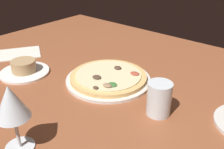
# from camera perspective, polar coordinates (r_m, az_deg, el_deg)

# --- Properties ---
(dining_table) EXTENTS (1.50, 1.10, 0.04)m
(dining_table) POSITION_cam_1_polar(r_m,az_deg,el_deg) (0.86, 0.86, -3.28)
(dining_table) COLOR brown
(dining_table) RESTS_ON ground
(pizza_main) EXTENTS (0.28, 0.28, 0.03)m
(pizza_main) POSITION_cam_1_polar(r_m,az_deg,el_deg) (0.86, -0.84, -0.76)
(pizza_main) COLOR silver
(pizza_main) RESTS_ON dining_table
(ramekin_on_saucer) EXTENTS (0.17, 0.17, 0.05)m
(ramekin_on_saucer) POSITION_cam_1_polar(r_m,az_deg,el_deg) (0.96, -18.87, 1.21)
(ramekin_on_saucer) COLOR white
(ramekin_on_saucer) RESTS_ON dining_table
(wine_glass_near) EXTENTS (0.08, 0.08, 0.16)m
(wine_glass_near) POSITION_cam_1_polar(r_m,az_deg,el_deg) (0.58, -21.43, -6.19)
(wine_glass_near) COLOR silver
(wine_glass_near) RESTS_ON dining_table
(water_glass) EXTENTS (0.07, 0.07, 0.09)m
(water_glass) POSITION_cam_1_polar(r_m,az_deg,el_deg) (0.70, 10.35, -5.70)
(water_glass) COLOR silver
(water_glass) RESTS_ON dining_table
(paper_menu) EXTENTS (0.23, 0.25, 0.00)m
(paper_menu) POSITION_cam_1_polar(r_m,az_deg,el_deg) (1.14, -21.08, 4.20)
(paper_menu) COLOR silver
(paper_menu) RESTS_ON dining_table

